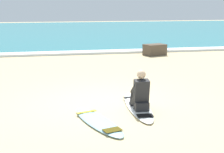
{
  "coord_description": "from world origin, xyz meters",
  "views": [
    {
      "loc": [
        -1.44,
        -8.3,
        2.52
      ],
      "look_at": [
        0.4,
        0.63,
        0.55
      ],
      "focal_mm": 54.44,
      "sensor_mm": 36.0,
      "label": 1
    }
  ],
  "objects": [
    {
      "name": "shoreline_rock",
      "position": [
        3.99,
        7.61,
        0.27
      ],
      "size": [
        1.16,
        0.94,
        0.54
      ],
      "primitive_type": "cube",
      "rotation": [
        0.0,
        0.0,
        0.29
      ],
      "color": "brown",
      "rests_on": "ground"
    },
    {
      "name": "surfboard_main",
      "position": [
        0.8,
        -0.57,
        0.04
      ],
      "size": [
        0.71,
        2.58,
        0.08
      ],
      "color": "white",
      "rests_on": "ground"
    },
    {
      "name": "breaking_foam",
      "position": [
        0.0,
        8.86,
        0.06
      ],
      "size": [
        80.0,
        0.9,
        0.11
      ],
      "primitive_type": "cube",
      "color": "white",
      "rests_on": "ground"
    },
    {
      "name": "surfer_seated",
      "position": [
        0.77,
        -0.88,
        0.44
      ],
      "size": [
        0.38,
        0.71,
        0.95
      ],
      "color": "#232326",
      "rests_on": "surfboard_main"
    },
    {
      "name": "sea",
      "position": [
        0.0,
        22.56,
        0.05
      ],
      "size": [
        80.0,
        28.0,
        0.1
      ],
      "primitive_type": "cube",
      "color": "teal",
      "rests_on": "ground"
    },
    {
      "name": "surfboard_spare_near",
      "position": [
        -0.34,
        -1.44,
        0.04
      ],
      "size": [
        1.09,
        2.2,
        0.08
      ],
      "color": "#9ED1E5",
      "rests_on": "ground"
    },
    {
      "name": "ground_plane",
      "position": [
        0.0,
        0.0,
        0.0
      ],
      "size": [
        80.0,
        80.0,
        0.0
      ],
      "primitive_type": "plane",
      "color": "#CCB584"
    }
  ]
}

